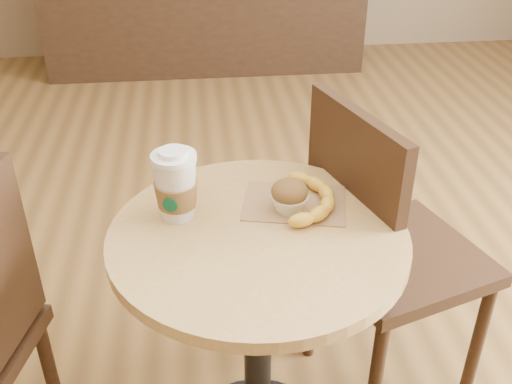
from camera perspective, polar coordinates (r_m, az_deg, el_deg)
cafe_table at (r=1.48m, az=0.17°, el=-11.05°), size 0.67×0.67×0.75m
chair_right at (r=1.70m, az=12.04°, el=-5.29°), size 0.53×0.53×0.96m
kraft_bag at (r=1.43m, az=3.70°, el=-1.03°), size 0.27×0.23×0.00m
coffee_cup at (r=1.36m, az=-7.63°, el=0.46°), size 0.10×0.10×0.17m
muffin at (r=1.38m, az=3.21°, el=-0.38°), size 0.09×0.09×0.08m
banana at (r=1.42m, az=5.29°, el=-0.52°), size 0.20×0.27×0.03m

